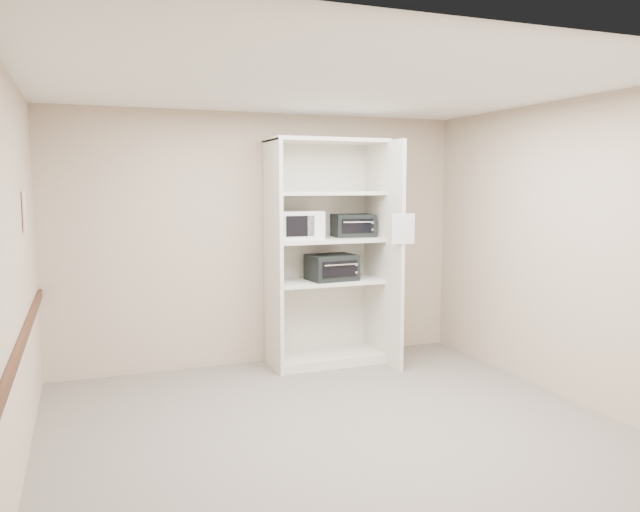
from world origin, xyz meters
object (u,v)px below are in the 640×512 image
object	(u,v)px
microwave	(297,225)
toaster_oven_lower	(332,267)
toaster_oven_upper	(353,225)
shelving_unit	(330,260)

from	to	relation	value
microwave	toaster_oven_lower	size ratio (longest dim) A/B	0.99
toaster_oven_upper	shelving_unit	bearing A→B (deg)	-163.30
microwave	shelving_unit	bearing A→B (deg)	-1.37
microwave	toaster_oven_lower	distance (m)	0.59
toaster_oven_upper	toaster_oven_lower	bearing A→B (deg)	-152.79
shelving_unit	toaster_oven_upper	bearing A→B (deg)	10.81
shelving_unit	microwave	distance (m)	0.53
microwave	toaster_oven_lower	world-z (taller)	microwave
toaster_oven_upper	toaster_oven_lower	size ratio (longest dim) A/B	0.87
shelving_unit	toaster_oven_lower	size ratio (longest dim) A/B	4.89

